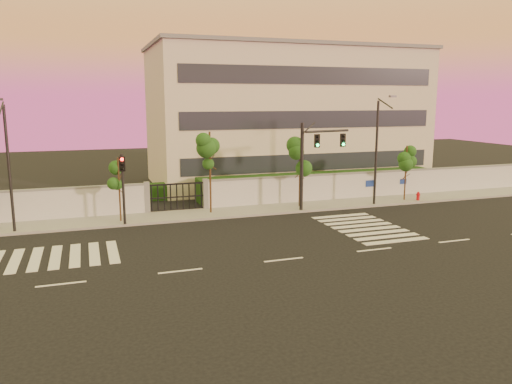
% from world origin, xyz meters
% --- Properties ---
extents(ground, '(120.00, 120.00, 0.00)m').
position_xyz_m(ground, '(0.00, 0.00, 0.00)').
color(ground, black).
rests_on(ground, ground).
extents(sidewalk, '(60.00, 3.00, 0.15)m').
position_xyz_m(sidewalk, '(0.00, 10.50, 0.07)').
color(sidewalk, gray).
rests_on(sidewalk, ground).
extents(perimeter_wall, '(60.00, 0.36, 2.20)m').
position_xyz_m(perimeter_wall, '(0.10, 12.00, 1.07)').
color(perimeter_wall, '#B8BABF').
rests_on(perimeter_wall, ground).
extents(hedge_row, '(41.00, 4.25, 1.80)m').
position_xyz_m(hedge_row, '(1.17, 14.74, 0.82)').
color(hedge_row, '#133810').
rests_on(hedge_row, ground).
extents(institutional_building, '(24.40, 12.40, 12.25)m').
position_xyz_m(institutional_building, '(9.00, 21.99, 6.16)').
color(institutional_building, beige).
rests_on(institutional_building, ground).
extents(road_markings, '(57.00, 7.62, 0.02)m').
position_xyz_m(road_markings, '(-1.58, 3.76, 0.01)').
color(road_markings, silver).
rests_on(road_markings, ground).
extents(street_tree_c, '(1.33, 1.06, 4.11)m').
position_xyz_m(street_tree_c, '(-6.86, 10.03, 3.03)').
color(street_tree_c, '#382314').
rests_on(street_tree_c, ground).
extents(street_tree_d, '(1.61, 1.28, 5.53)m').
position_xyz_m(street_tree_d, '(-0.97, 10.56, 4.07)').
color(street_tree_d, '#382314').
rests_on(street_tree_d, ground).
extents(street_tree_e, '(1.65, 1.31, 4.94)m').
position_xyz_m(street_tree_e, '(5.52, 10.61, 3.64)').
color(street_tree_e, '#382314').
rests_on(street_tree_e, ground).
extents(street_tree_f, '(1.38, 1.10, 4.24)m').
position_xyz_m(street_tree_f, '(13.86, 9.99, 3.12)').
color(street_tree_f, '#382314').
rests_on(street_tree_f, ground).
extents(traffic_signal_main, '(3.80, 1.03, 6.07)m').
position_xyz_m(traffic_signal_main, '(5.81, 9.29, 3.84)').
color(traffic_signal_main, black).
rests_on(traffic_signal_main, ground).
extents(traffic_signal_secondary, '(0.34, 0.34, 4.42)m').
position_xyz_m(traffic_signal_secondary, '(-6.70, 9.09, 2.80)').
color(traffic_signal_secondary, black).
rests_on(traffic_signal_secondary, ground).
extents(streetlight_west, '(0.46, 1.84, 7.66)m').
position_xyz_m(streetlight_west, '(-12.83, 9.30, 4.14)').
color(streetlight_west, black).
rests_on(streetlight_west, ground).
extents(streetlight_east, '(0.47, 1.89, 7.87)m').
position_xyz_m(streetlight_east, '(10.86, 9.24, 4.25)').
color(streetlight_east, black).
rests_on(streetlight_east, ground).
extents(fire_hydrant, '(0.31, 0.29, 0.79)m').
position_xyz_m(fire_hydrant, '(14.72, 9.51, 0.39)').
color(fire_hydrant, red).
rests_on(fire_hydrant, ground).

